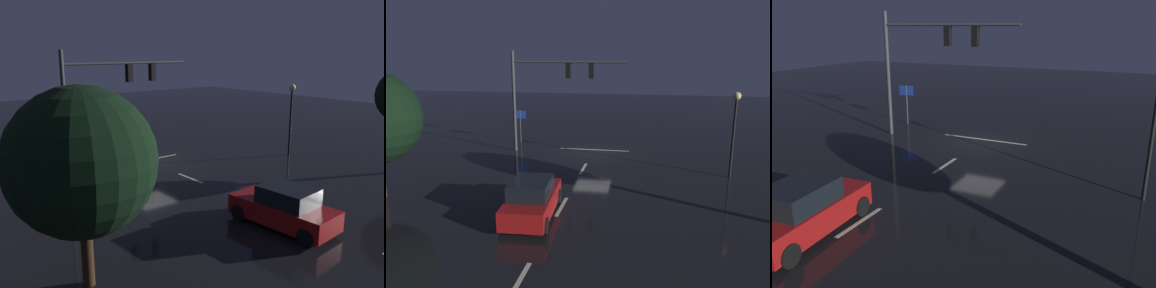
# 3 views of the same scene
# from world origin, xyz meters

# --- Properties ---
(ground_plane) EXTENTS (80.00, 80.00, 0.00)m
(ground_plane) POSITION_xyz_m (0.00, 0.00, 0.00)
(ground_plane) COLOR black
(traffic_signal_assembly) EXTENTS (7.91, 0.47, 6.99)m
(traffic_signal_assembly) POSITION_xyz_m (3.06, 0.42, 4.84)
(traffic_signal_assembly) COLOR #383A3D
(traffic_signal_assembly) RESTS_ON ground_plane
(lane_dash_far) EXTENTS (0.16, 2.20, 0.01)m
(lane_dash_far) POSITION_xyz_m (0.00, 4.00, 0.00)
(lane_dash_far) COLOR beige
(lane_dash_far) RESTS_ON ground_plane
(lane_dash_mid) EXTENTS (0.16, 2.20, 0.01)m
(lane_dash_mid) POSITION_xyz_m (0.00, 10.00, 0.00)
(lane_dash_mid) COLOR beige
(lane_dash_mid) RESTS_ON ground_plane
(lane_dash_near) EXTENTS (0.16, 2.20, 0.01)m
(lane_dash_near) POSITION_xyz_m (0.00, 16.00, 0.00)
(lane_dash_near) COLOR beige
(lane_dash_near) RESTS_ON ground_plane
(stop_bar) EXTENTS (5.00, 0.16, 0.01)m
(stop_bar) POSITION_xyz_m (0.00, -0.77, 0.00)
(stop_bar) COLOR beige
(stop_bar) RESTS_ON ground_plane
(car_approaching) EXTENTS (2.16, 4.46, 1.70)m
(car_approaching) POSITION_xyz_m (0.99, 11.28, 0.80)
(car_approaching) COLOR maroon
(car_approaching) RESTS_ON ground_plane
(street_lamp_left_kerb) EXTENTS (0.44, 0.44, 4.81)m
(street_lamp_left_kerb) POSITION_xyz_m (-8.41, 4.14, 3.39)
(street_lamp_left_kerb) COLOR black
(street_lamp_left_kerb) RESTS_ON ground_plane
(route_sign) EXTENTS (0.88, 0.30, 2.57)m
(route_sign) POSITION_xyz_m (5.98, -2.05, 1.85)
(route_sign) COLOR #383A3D
(route_sign) RESTS_ON ground_plane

